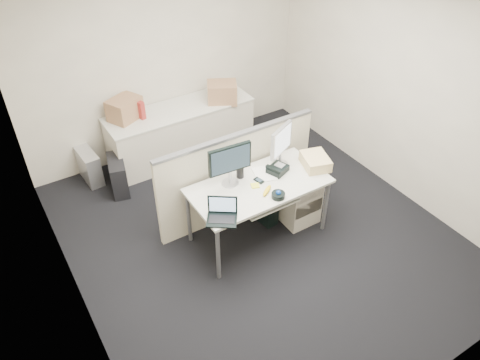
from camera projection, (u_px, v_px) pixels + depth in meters
floor at (257, 234)px, 5.43m from camera, size 4.00×4.50×0.01m
wall_back at (165, 57)px, 6.11m from camera, size 4.00×0.02×2.70m
wall_front at (450, 290)px, 3.09m from camera, size 4.00×0.02×2.70m
wall_left at (54, 205)px, 3.76m from camera, size 0.02×4.50×2.70m
wall_right at (403, 86)px, 5.43m from camera, size 0.02×4.50×2.70m
desk at (259, 189)px, 5.02m from camera, size 1.50×0.75×0.73m
keyboard_tray at (268, 202)px, 4.92m from camera, size 0.62×0.32×0.02m
drawer_pedestal at (295, 194)px, 5.49m from camera, size 0.40×0.55×0.65m
cubicle_partition at (237, 176)px, 5.39m from camera, size 2.00×0.06×1.10m
back_counter at (181, 132)px, 6.50m from camera, size 2.00×0.60×0.72m
monitor_main at (230, 165)px, 4.85m from camera, size 0.49×0.22×0.47m
monitor_small at (281, 147)px, 5.12m from camera, size 0.44×0.34×0.48m
laptop at (222, 212)px, 4.46m from camera, size 0.36×0.35×0.22m
trackball at (278, 195)px, 4.79m from camera, size 0.15×0.15×0.05m
desk_phone at (278, 169)px, 5.14m from camera, size 0.27×0.24×0.07m
paper_stack at (264, 174)px, 5.12m from camera, size 0.28×0.33×0.01m
sticky_pad at (255, 186)px, 4.95m from camera, size 0.11×0.11×0.01m
travel_mug at (240, 170)px, 5.03m from camera, size 0.09×0.09×0.17m
banana at (267, 190)px, 4.86m from camera, size 0.19×0.15×0.04m
cellphone at (259, 181)px, 5.02m from camera, size 0.08×0.13×0.02m
manila_folders at (315, 161)px, 5.20m from camera, size 0.35×0.40×0.13m
keyboard at (274, 200)px, 4.90m from camera, size 0.45×0.16×0.02m
pc_tower_desk at (262, 206)px, 5.53m from camera, size 0.21×0.42×0.37m
pc_tower_spare_dark at (118, 175)px, 5.94m from camera, size 0.30×0.52×0.45m
pc_tower_spare_silver at (89, 166)px, 6.11m from camera, size 0.21×0.47×0.43m
cardboard_box_left at (125, 110)px, 5.97m from camera, size 0.49×0.45×0.30m
cardboard_box_right at (222, 93)px, 6.36m from camera, size 0.49×0.45×0.28m
red_binder at (137, 109)px, 6.04m from camera, size 0.14×0.28×0.26m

